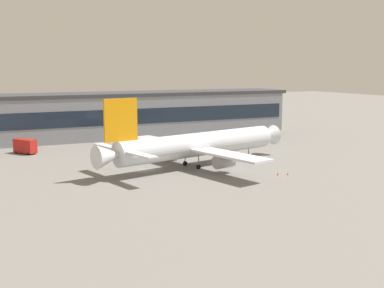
{
  "coord_description": "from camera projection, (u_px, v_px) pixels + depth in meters",
  "views": [
    {
      "loc": [
        -39.01,
        -106.42,
        24.13
      ],
      "look_at": [
        13.37,
        2.97,
        5.0
      ],
      "focal_mm": 45.09,
      "sensor_mm": 36.0,
      "label": 1
    }
  ],
  "objects": [
    {
      "name": "airliner",
      "position": [
        196.0,
        145.0,
        118.6
      ],
      "size": [
        55.52,
        47.5,
        17.7
      ],
      "color": "silver",
      "rests_on": "ground_plane"
    },
    {
      "name": "terminal_building",
      "position": [
        88.0,
        116.0,
        165.82
      ],
      "size": [
        151.7,
        20.03,
        15.67
      ],
      "color": "gray",
      "rests_on": "ground_plane"
    },
    {
      "name": "ground_plane",
      "position": [
        147.0,
        170.0,
        115.21
      ],
      "size": [
        600.0,
        600.0,
        0.0
      ],
      "primitive_type": "plane",
      "color": "slate"
    },
    {
      "name": "traffic_cone_1",
      "position": [
        288.0,
        174.0,
        109.9
      ],
      "size": [
        0.49,
        0.49,
        0.62
      ],
      "primitive_type": "cone",
      "color": "#F2590C",
      "rests_on": "ground_plane"
    },
    {
      "name": "crew_van",
      "position": [
        239.0,
        133.0,
        169.14
      ],
      "size": [
        4.56,
        5.59,
        2.55
      ],
      "color": "#2651A5",
      "rests_on": "ground_plane"
    },
    {
      "name": "catering_truck",
      "position": [
        25.0,
        146.0,
        136.95
      ],
      "size": [
        6.15,
        7.44,
        4.15
      ],
      "color": "red",
      "rests_on": "ground_plane"
    },
    {
      "name": "traffic_cone_0",
      "position": [
        278.0,
        174.0,
        109.65
      ],
      "size": [
        0.52,
        0.52,
        0.66
      ],
      "primitive_type": "cone",
      "color": "#F2590C",
      "rests_on": "ground_plane"
    }
  ]
}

